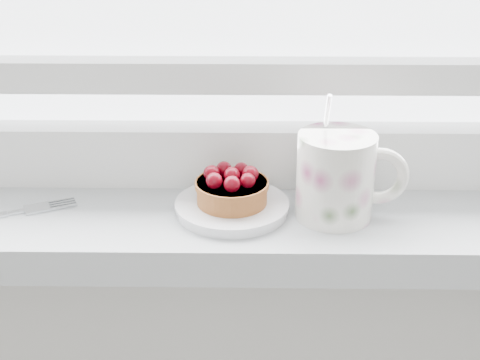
{
  "coord_description": "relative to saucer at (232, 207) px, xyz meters",
  "views": [
    {
      "loc": [
        0.04,
        1.24,
        1.28
      ],
      "look_at": [
        0.03,
        1.88,
        0.98
      ],
      "focal_mm": 50.0,
      "sensor_mm": 36.0,
      "label": 1
    }
  ],
  "objects": [
    {
      "name": "raspberry_tart",
      "position": [
        -0.0,
        -0.0,
        0.02
      ],
      "size": [
        0.08,
        0.08,
        0.04
      ],
      "color": "brown",
      "rests_on": "saucer"
    },
    {
      "name": "saucer",
      "position": [
        0.0,
        0.0,
        0.0
      ],
      "size": [
        0.12,
        0.12,
        0.01
      ],
      "primitive_type": "cylinder",
      "color": "white",
      "rests_on": "windowsill"
    },
    {
      "name": "floral_mug",
      "position": [
        0.11,
        -0.01,
        0.04
      ],
      "size": [
        0.12,
        0.09,
        0.13
      ],
      "color": "white",
      "rests_on": "windowsill"
    }
  ]
}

